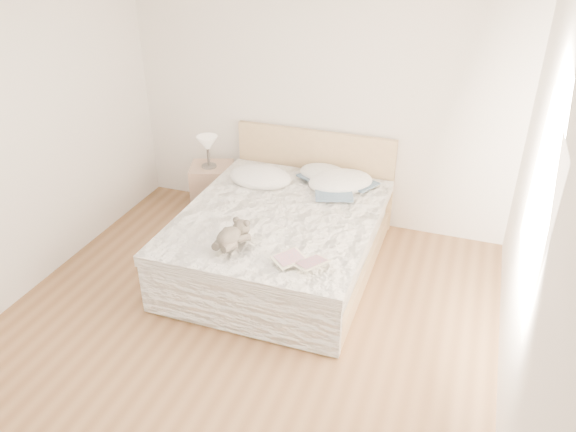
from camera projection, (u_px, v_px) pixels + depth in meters
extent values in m
cube|color=brown|center=(232.00, 343.00, 4.44)|extent=(4.00, 4.50, 0.00)
cube|color=white|center=(318.00, 96.00, 5.63)|extent=(4.00, 0.02, 2.70)
cube|color=white|center=(540.00, 244.00, 3.20)|extent=(0.02, 4.50, 2.70)
cube|color=white|center=(539.00, 205.00, 3.40)|extent=(0.02, 1.30, 1.10)
cube|color=tan|center=(281.00, 257.00, 5.34)|extent=(1.68, 2.08, 0.20)
cube|color=white|center=(281.00, 234.00, 5.22)|extent=(1.60, 2.00, 0.30)
cube|color=white|center=(279.00, 219.00, 5.08)|extent=(1.72, 2.05, 0.10)
cube|color=tan|center=(314.00, 175.00, 6.00)|extent=(1.70, 0.06, 1.00)
cube|color=tan|center=(213.00, 189.00, 6.19)|extent=(0.56, 0.53, 0.56)
cylinder|color=#4F4943|center=(209.00, 166.00, 6.03)|extent=(0.16, 0.16, 0.02)
cylinder|color=#393330|center=(208.00, 156.00, 5.97)|extent=(0.03, 0.03, 0.22)
cone|color=#EEDFC7|center=(207.00, 144.00, 5.90)|extent=(0.28, 0.28, 0.16)
ellipsoid|color=white|center=(260.00, 177.00, 5.62)|extent=(0.64, 0.45, 0.19)
ellipsoid|color=white|center=(324.00, 174.00, 5.70)|extent=(0.58, 0.45, 0.16)
ellipsoid|color=white|center=(341.00, 182.00, 5.53)|extent=(0.79, 0.74, 0.19)
cube|color=white|center=(266.00, 175.00, 5.69)|extent=(0.43, 0.37, 0.03)
cube|color=beige|center=(300.00, 261.00, 4.33)|extent=(0.45, 0.42, 0.02)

